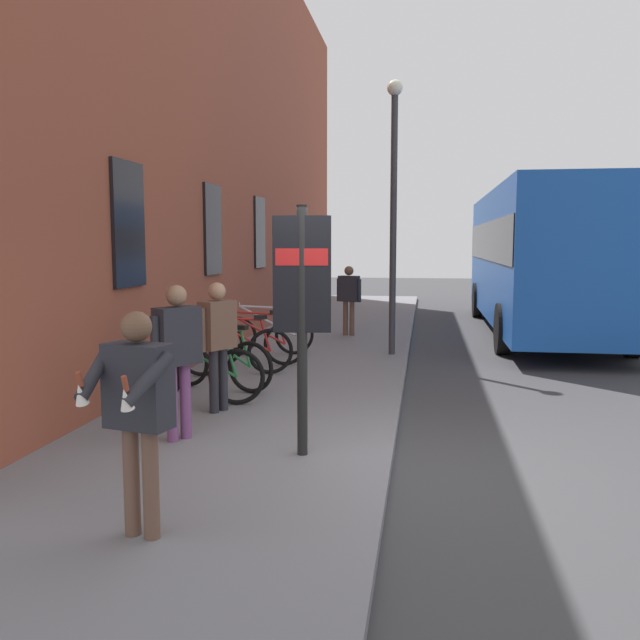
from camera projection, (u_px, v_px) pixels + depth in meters
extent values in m
plane|color=#38383A|center=(464.00, 364.00, 12.22)|extent=(60.00, 60.00, 0.00)
cube|color=slate|center=(328.00, 341.00, 14.59)|extent=(24.00, 3.50, 0.12)
cube|color=brown|center=(245.00, 128.00, 15.35)|extent=(22.00, 0.60, 9.48)
cube|color=black|center=(128.00, 224.00, 8.70)|extent=(0.90, 0.06, 1.60)
cube|color=black|center=(212.00, 230.00, 12.13)|extent=(0.90, 0.06, 1.60)
cube|color=black|center=(259.00, 232.00, 15.57)|extent=(0.90, 0.06, 1.60)
torus|color=black|center=(154.00, 377.00, 8.61)|extent=(0.17, 0.72, 0.72)
torus|color=black|center=(237.00, 377.00, 8.61)|extent=(0.17, 0.72, 0.72)
cylinder|color=#267F3F|center=(197.00, 355.00, 8.58)|extent=(0.19, 1.01, 0.58)
cylinder|color=#267F3F|center=(190.00, 336.00, 8.55)|extent=(0.17, 0.85, 0.09)
cylinder|color=#267F3F|center=(230.00, 357.00, 8.58)|extent=(0.06, 0.19, 0.51)
cube|color=black|center=(224.00, 335.00, 8.55)|extent=(0.13, 0.21, 0.06)
cylinder|color=#267F3F|center=(156.00, 330.00, 8.54)|extent=(0.48, 0.10, 0.02)
torus|color=black|center=(188.00, 361.00, 9.74)|extent=(0.27, 0.70, 0.72)
torus|color=black|center=(250.00, 367.00, 9.28)|extent=(0.27, 0.70, 0.72)
cylinder|color=#267F3F|center=(219.00, 345.00, 9.47)|extent=(0.34, 0.98, 0.58)
cylinder|color=#267F3F|center=(215.00, 327.00, 9.47)|extent=(0.29, 0.82, 0.09)
cylinder|color=#267F3F|center=(245.00, 349.00, 9.28)|extent=(0.09, 0.19, 0.51)
cube|color=black|center=(240.00, 327.00, 9.28)|extent=(0.16, 0.22, 0.06)
cylinder|color=#267F3F|center=(190.00, 320.00, 9.65)|extent=(0.47, 0.17, 0.02)
torus|color=black|center=(202.00, 353.00, 10.46)|extent=(0.28, 0.70, 0.72)
torus|color=black|center=(270.00, 351.00, 10.63)|extent=(0.28, 0.70, 0.72)
cylinder|color=#B21E1E|center=(238.00, 335.00, 10.52)|extent=(0.35, 0.98, 0.58)
cylinder|color=#B21E1E|center=(233.00, 319.00, 10.48)|extent=(0.30, 0.82, 0.09)
cylinder|color=#B21E1E|center=(265.00, 336.00, 10.59)|extent=(0.09, 0.19, 0.51)
cube|color=black|center=(260.00, 317.00, 10.55)|extent=(0.16, 0.22, 0.06)
cylinder|color=#B21E1E|center=(205.00, 314.00, 10.40)|extent=(0.46, 0.17, 0.02)
torus|color=black|center=(222.00, 344.00, 11.38)|extent=(0.17, 0.72, 0.72)
torus|color=black|center=(285.00, 344.00, 11.39)|extent=(0.17, 0.72, 0.72)
cylinder|color=#B21E1E|center=(255.00, 328.00, 11.36)|extent=(0.19, 1.01, 0.58)
cylinder|color=#B21E1E|center=(250.00, 313.00, 11.33)|extent=(0.17, 0.85, 0.09)
cylinder|color=#B21E1E|center=(280.00, 329.00, 11.36)|extent=(0.06, 0.19, 0.51)
cube|color=black|center=(276.00, 312.00, 11.33)|extent=(0.13, 0.21, 0.06)
cylinder|color=#B21E1E|center=(225.00, 308.00, 11.32)|extent=(0.48, 0.10, 0.02)
torus|color=black|center=(237.00, 336.00, 12.34)|extent=(0.27, 0.70, 0.72)
torus|color=black|center=(294.00, 335.00, 12.50)|extent=(0.27, 0.70, 0.72)
cylinder|color=silver|center=(267.00, 321.00, 12.40)|extent=(0.34, 0.98, 0.58)
cylinder|color=silver|center=(263.00, 307.00, 12.36)|extent=(0.29, 0.82, 0.09)
cylinder|color=silver|center=(290.00, 322.00, 12.46)|extent=(0.09, 0.19, 0.51)
cube|color=black|center=(286.00, 306.00, 12.42)|extent=(0.16, 0.22, 0.06)
cylinder|color=silver|center=(239.00, 303.00, 12.28)|extent=(0.47, 0.17, 0.02)
cylinder|color=black|center=(302.00, 332.00, 6.49)|extent=(0.10, 0.10, 2.40)
cube|color=black|center=(302.00, 274.00, 6.42)|extent=(0.14, 0.56, 1.10)
cube|color=red|center=(302.00, 257.00, 6.41)|extent=(0.15, 0.50, 0.16)
cube|color=#1951B2|center=(541.00, 256.00, 16.22)|extent=(10.50, 2.52, 3.00)
cube|color=black|center=(541.00, 241.00, 16.18)|extent=(10.29, 2.56, 0.90)
cylinder|color=black|center=(633.00, 331.00, 12.89)|extent=(1.00, 0.25, 1.00)
cylinder|color=black|center=(502.00, 329.00, 13.26)|extent=(1.00, 0.25, 1.00)
cylinder|color=black|center=(563.00, 301.00, 19.49)|extent=(1.00, 0.25, 1.00)
cylinder|color=black|center=(477.00, 300.00, 19.86)|extent=(1.00, 0.25, 1.00)
cylinder|color=#26262D|center=(214.00, 381.00, 8.20)|extent=(0.11, 0.11, 0.77)
cylinder|color=#26262D|center=(223.00, 379.00, 8.33)|extent=(0.11, 0.11, 0.77)
cube|color=brown|center=(218.00, 325.00, 8.19)|extent=(0.50, 0.41, 0.58)
sphere|color=tan|center=(217.00, 291.00, 8.14)|extent=(0.21, 0.21, 0.21)
cylinder|color=brown|center=(202.00, 330.00, 7.99)|extent=(0.09, 0.09, 0.52)
cylinder|color=brown|center=(232.00, 326.00, 8.40)|extent=(0.09, 0.09, 0.52)
cylinder|color=#723F72|center=(185.00, 401.00, 7.14)|extent=(0.12, 0.12, 0.80)
cylinder|color=#723F72|center=(172.00, 404.00, 7.02)|extent=(0.12, 0.12, 0.80)
cube|color=#26262D|center=(177.00, 336.00, 7.00)|extent=(0.51, 0.46, 0.60)
sphere|color=#8C664C|center=(176.00, 295.00, 6.95)|extent=(0.22, 0.22, 0.22)
cylinder|color=#26262D|center=(198.00, 337.00, 7.19)|extent=(0.09, 0.09, 0.53)
cylinder|color=#26262D|center=(155.00, 342.00, 6.81)|extent=(0.09, 0.09, 0.53)
cylinder|color=brown|center=(352.00, 319.00, 15.05)|extent=(0.11, 0.11, 0.75)
cylinder|color=brown|center=(346.00, 318.00, 15.12)|extent=(0.11, 0.11, 0.75)
cube|color=#26262D|center=(349.00, 289.00, 15.01)|extent=(0.35, 0.49, 0.57)
sphere|color=brown|center=(349.00, 271.00, 14.97)|extent=(0.20, 0.20, 0.20)
cylinder|color=#26262D|center=(359.00, 291.00, 14.90)|extent=(0.09, 0.09, 0.50)
cylinder|color=#26262D|center=(339.00, 290.00, 15.13)|extent=(0.09, 0.09, 0.50)
cylinder|color=brown|center=(151.00, 484.00, 4.70)|extent=(0.11, 0.11, 0.78)
cylinder|color=brown|center=(132.00, 481.00, 4.77)|extent=(0.11, 0.11, 0.78)
cube|color=#26262D|center=(138.00, 386.00, 4.66)|extent=(0.33, 0.50, 0.59)
sphere|color=brown|center=(136.00, 327.00, 4.61)|extent=(0.21, 0.21, 0.21)
cylinder|color=#26262D|center=(148.00, 379.00, 4.40)|extent=(0.41, 0.27, 0.33)
cone|color=white|center=(126.00, 399.00, 4.26)|extent=(0.14, 0.12, 0.16)
cylinder|color=brown|center=(125.00, 383.00, 4.25)|extent=(0.07, 0.05, 0.11)
cylinder|color=#26262D|center=(94.00, 374.00, 4.57)|extent=(0.42, 0.10, 0.33)
cone|color=white|center=(80.00, 394.00, 4.40)|extent=(0.14, 0.12, 0.16)
cylinder|color=brown|center=(80.00, 379.00, 4.39)|extent=(0.07, 0.05, 0.11)
cylinder|color=#333338|center=(393.00, 227.00, 12.32)|extent=(0.12, 0.12, 4.65)
sphere|color=silver|center=(395.00, 88.00, 12.04)|extent=(0.28, 0.28, 0.28)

